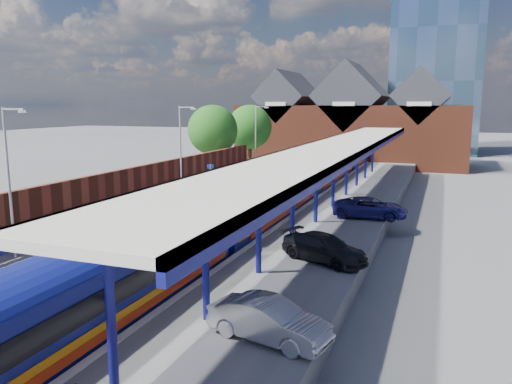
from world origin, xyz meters
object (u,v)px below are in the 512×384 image
lamp_post_b (11,173)px  platform_sign (211,174)px  parked_car_dark (324,248)px  lamp_post_c (182,146)px  parked_car_silver (269,320)px  train (298,181)px  parked_car_blue (370,208)px  lamp_post_d (257,135)px

lamp_post_b → platform_sign: lamp_post_b is taller
parked_car_dark → lamp_post_c: bearing=74.8°
lamp_post_c → parked_car_silver: bearing=-54.9°
train → parked_car_blue: (6.44, -6.01, -0.47)m
train → parked_car_blue: train is taller
lamp_post_d → parked_car_dark: size_ratio=1.64×
train → lamp_post_b: bearing=-111.1°
platform_sign → train: bearing=20.3°
lamp_post_b → lamp_post_c: (0.00, 16.00, 0.00)m
lamp_post_d → parked_car_silver: (13.82, -35.69, -3.36)m
platform_sign → parked_car_silver: bearing=-60.1°
train → lamp_post_b: (-7.86, -20.40, 2.87)m
train → platform_sign: bearing=-159.7°
lamp_post_d → parked_car_silver: 38.42m
lamp_post_b → platform_sign: 18.20m
train → lamp_post_c: size_ratio=9.42×
lamp_post_c → lamp_post_d: size_ratio=1.00×
train → lamp_post_b: size_ratio=9.42×
train → lamp_post_b: 22.05m
parked_car_silver → platform_sign: bearing=42.6°
lamp_post_b → lamp_post_d: bearing=90.0°
parked_car_dark → parked_car_blue: 9.83m
platform_sign → lamp_post_d: bearing=95.6°
platform_sign → parked_car_dark: platform_sign is taller
lamp_post_d → parked_car_silver: size_ratio=1.82×
train → lamp_post_c: 9.45m
lamp_post_b → lamp_post_d: (0.00, 32.00, 0.00)m
lamp_post_d → platform_sign: size_ratio=2.80×
train → parked_car_silver: (5.96, -24.09, -0.49)m
parked_car_silver → parked_car_blue: (0.48, 18.08, 0.02)m
lamp_post_c → parked_car_silver: size_ratio=1.82×
parked_car_blue → train: bearing=43.1°
lamp_post_c → parked_car_blue: bearing=-6.4°
lamp_post_b → platform_sign: size_ratio=2.80×
parked_car_silver → parked_car_dark: 8.27m
parked_car_silver → parked_car_dark: parked_car_silver is taller
lamp_post_d → parked_car_dark: (13.62, -27.42, -3.37)m
parked_car_dark → train: bearing=44.8°
platform_sign → parked_car_dark: (12.26, -13.42, -1.07)m
train → parked_car_dark: train is taller
lamp_post_d → parked_car_blue: (14.30, -17.61, -3.34)m
platform_sign → parked_car_silver: (12.46, -21.69, -1.06)m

